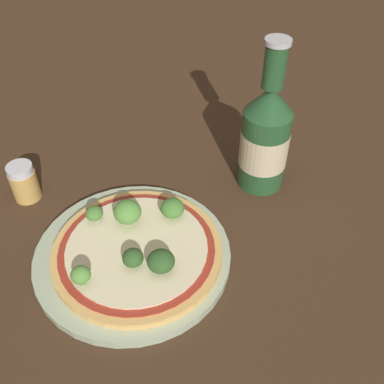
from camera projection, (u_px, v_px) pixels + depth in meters
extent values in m
plane|color=#3D2819|center=(136.00, 254.00, 0.57)|extent=(3.00, 3.00, 0.00)
cylinder|color=#A3B293|center=(136.00, 256.00, 0.56)|extent=(0.24, 0.24, 0.01)
cylinder|color=tan|center=(137.00, 251.00, 0.55)|extent=(0.21, 0.21, 0.01)
cylinder|color=maroon|center=(137.00, 248.00, 0.55)|extent=(0.19, 0.19, 0.00)
cylinder|color=beige|center=(137.00, 248.00, 0.55)|extent=(0.17, 0.17, 0.00)
cylinder|color=#6B8E51|center=(128.00, 219.00, 0.57)|extent=(0.01, 0.01, 0.01)
ellipsoid|color=#568E3D|center=(127.00, 212.00, 0.56)|extent=(0.04, 0.04, 0.03)
cylinder|color=#6B8E51|center=(161.00, 267.00, 0.52)|extent=(0.01, 0.01, 0.01)
ellipsoid|color=#2D5123|center=(161.00, 261.00, 0.51)|extent=(0.03, 0.03, 0.02)
cylinder|color=#6B8E51|center=(82.00, 281.00, 0.50)|extent=(0.01, 0.01, 0.01)
ellipsoid|color=#568E3D|center=(81.00, 275.00, 0.50)|extent=(0.02, 0.02, 0.02)
cylinder|color=#6B8E51|center=(95.00, 218.00, 0.58)|extent=(0.01, 0.01, 0.01)
ellipsoid|color=#477A33|center=(94.00, 213.00, 0.57)|extent=(0.02, 0.02, 0.02)
cylinder|color=#6B8E51|center=(134.00, 263.00, 0.52)|extent=(0.01, 0.01, 0.01)
ellipsoid|color=#2D5123|center=(133.00, 258.00, 0.52)|extent=(0.02, 0.02, 0.02)
cylinder|color=#6B8E51|center=(173.00, 214.00, 0.58)|extent=(0.01, 0.01, 0.01)
ellipsoid|color=#477A33|center=(172.00, 208.00, 0.58)|extent=(0.03, 0.03, 0.02)
cylinder|color=#234C28|center=(264.00, 149.00, 0.63)|extent=(0.07, 0.07, 0.12)
cylinder|color=#C6B793|center=(264.00, 147.00, 0.63)|extent=(0.07, 0.07, 0.05)
cone|color=#234C28|center=(270.00, 100.00, 0.58)|extent=(0.07, 0.07, 0.04)
cylinder|color=#234C28|center=(275.00, 66.00, 0.55)|extent=(0.03, 0.03, 0.06)
cylinder|color=#B2B2B7|center=(278.00, 41.00, 0.53)|extent=(0.03, 0.03, 0.01)
cylinder|color=tan|center=(25.00, 185.00, 0.63)|extent=(0.04, 0.04, 0.05)
cylinder|color=silver|center=(20.00, 169.00, 0.61)|extent=(0.04, 0.04, 0.01)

